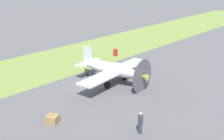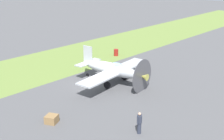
{
  "view_description": "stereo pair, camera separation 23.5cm",
  "coord_description": "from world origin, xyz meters",
  "px_view_note": "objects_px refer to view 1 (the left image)",
  "views": [
    {
      "loc": [
        21.36,
        21.91,
        12.06
      ],
      "look_at": [
        -1.23,
        1.0,
        1.44
      ],
      "focal_mm": 49.91,
      "sensor_mm": 36.0,
      "label": 1
    },
    {
      "loc": [
        21.2,
        22.08,
        12.06
      ],
      "look_at": [
        -1.23,
        1.0,
        1.44
      ],
      "focal_mm": 49.91,
      "sensor_mm": 36.0,
      "label": 2
    }
  ],
  "objects_px": {
    "airplane_lead": "(113,69)",
    "fuel_drum": "(115,52)",
    "supply_crate": "(52,119)",
    "ground_crew_chief": "(140,122)"
  },
  "relations": [
    {
      "from": "airplane_lead",
      "to": "ground_crew_chief",
      "type": "distance_m",
      "value": 10.43
    },
    {
      "from": "airplane_lead",
      "to": "fuel_drum",
      "type": "height_order",
      "value": "airplane_lead"
    },
    {
      "from": "fuel_drum",
      "to": "airplane_lead",
      "type": "bearing_deg",
      "value": 40.9
    },
    {
      "from": "ground_crew_chief",
      "to": "fuel_drum",
      "type": "relative_size",
      "value": 1.92
    },
    {
      "from": "fuel_drum",
      "to": "supply_crate",
      "type": "height_order",
      "value": "fuel_drum"
    },
    {
      "from": "fuel_drum",
      "to": "ground_crew_chief",
      "type": "bearing_deg",
      "value": 47.3
    },
    {
      "from": "ground_crew_chief",
      "to": "supply_crate",
      "type": "bearing_deg",
      "value": 109.87
    },
    {
      "from": "airplane_lead",
      "to": "ground_crew_chief",
      "type": "relative_size",
      "value": 6.0
    },
    {
      "from": "airplane_lead",
      "to": "fuel_drum",
      "type": "distance_m",
      "value": 10.41
    },
    {
      "from": "supply_crate",
      "to": "ground_crew_chief",
      "type": "bearing_deg",
      "value": 119.76
    }
  ]
}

